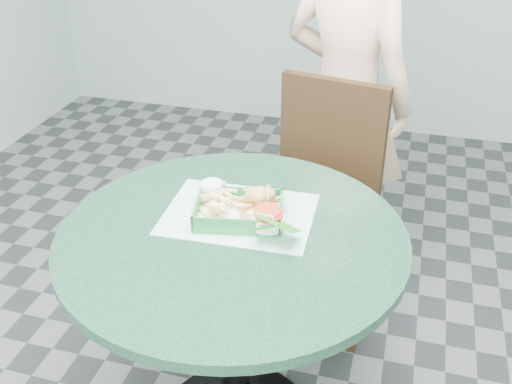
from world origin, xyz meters
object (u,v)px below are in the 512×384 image
(food_basket, at_px, (239,220))
(sauce_ramekin, at_px, (218,191))
(cafe_table, at_px, (234,288))
(diner_person, at_px, (346,92))
(crab_sandwich, at_px, (260,207))
(dining_chair, at_px, (325,189))

(food_basket, height_order, sauce_ramekin, sauce_ramekin)
(cafe_table, relative_size, food_basket, 3.98)
(diner_person, xyz_separation_m, crab_sandwich, (-0.11, -0.92, -0.00))
(crab_sandwich, bearing_deg, sauce_ramekin, 160.50)
(cafe_table, distance_m, dining_chair, 0.72)
(dining_chair, relative_size, sauce_ramekin, 14.37)
(dining_chair, relative_size, food_basket, 3.94)
(dining_chair, xyz_separation_m, crab_sandwich, (-0.09, -0.60, 0.27))
(cafe_table, bearing_deg, crab_sandwich, 62.33)
(food_basket, bearing_deg, diner_person, 80.52)
(cafe_table, relative_size, dining_chair, 1.01)
(cafe_table, height_order, dining_chair, dining_chair)
(food_basket, xyz_separation_m, sauce_ramekin, (-0.08, 0.08, 0.04))
(sauce_ramekin, bearing_deg, dining_chair, 67.65)
(diner_person, distance_m, food_basket, 0.96)
(cafe_table, distance_m, diner_person, 1.06)
(food_basket, distance_m, crab_sandwich, 0.07)
(crab_sandwich, bearing_deg, diner_person, 83.43)
(dining_chair, xyz_separation_m, sauce_ramekin, (-0.23, -0.56, 0.27))
(dining_chair, xyz_separation_m, diner_person, (0.01, 0.32, 0.27))
(food_basket, xyz_separation_m, crab_sandwich, (0.05, 0.03, 0.03))
(dining_chair, bearing_deg, cafe_table, -90.10)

